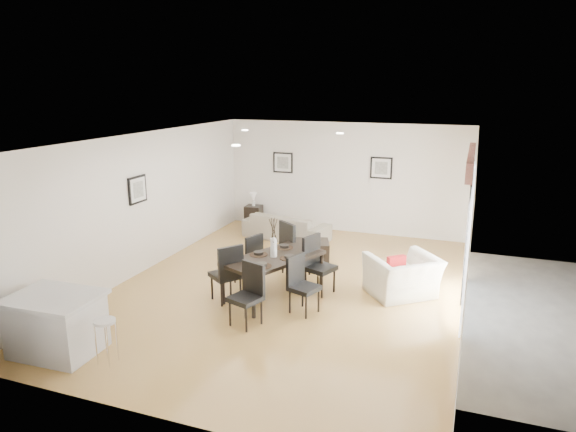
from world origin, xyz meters
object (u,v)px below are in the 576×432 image
(dining_chair_head, at_px, (249,291))
(side_table, at_px, (254,216))
(dining_table, at_px, (274,261))
(dining_chair_foot, at_px, (292,245))
(armchair, at_px, (402,276))
(dining_chair_enear, at_px, (300,281))
(sofa, at_px, (286,226))
(coffee_table, at_px, (304,251))
(dining_chair_wfar, at_px, (250,256))
(dining_chair_wnear, at_px, (228,270))
(bar_stool, at_px, (105,326))
(dining_chair_efar, at_px, (316,261))
(kitchen_island, at_px, (56,324))

(dining_chair_head, distance_m, side_table, 5.64)
(dining_table, xyz_separation_m, dining_chair_foot, (-0.05, 1.09, -0.06))
(armchair, distance_m, side_table, 5.39)
(dining_chair_enear, height_order, dining_chair_foot, dining_chair_foot)
(sofa, bearing_deg, coffee_table, 133.94)
(dining_chair_head, bearing_deg, dining_table, 110.01)
(dining_chair_enear, height_order, dining_chair_head, dining_chair_head)
(dining_chair_wfar, distance_m, dining_chair_foot, 0.89)
(armchair, distance_m, dining_chair_wnear, 3.01)
(dining_chair_wfar, distance_m, dining_chair_head, 1.63)
(sofa, bearing_deg, dining_chair_foot, 123.22)
(sofa, height_order, side_table, sofa)
(sofa, bearing_deg, dining_chair_wnear, 105.72)
(bar_stool, bearing_deg, armchair, 47.09)
(armchair, bearing_deg, dining_chair_foot, -46.84)
(dining_chair_efar, xyz_separation_m, kitchen_island, (-2.70, -3.26, -0.15))
(dining_table, distance_m, dining_chair_wnear, 0.80)
(dining_chair_head, distance_m, kitchen_island, 2.72)
(dining_table, xyz_separation_m, dining_chair_head, (0.03, -1.09, -0.12))
(coffee_table, bearing_deg, sofa, 104.51)
(sofa, height_order, dining_chair_foot, dining_chair_foot)
(sofa, xyz_separation_m, bar_stool, (-0.27, -6.10, 0.23))
(dining_chair_wfar, relative_size, side_table, 1.77)
(dining_chair_wfar, xyz_separation_m, kitchen_island, (-1.46, -3.21, -0.11))
(dining_chair_efar, distance_m, dining_chair_foot, 0.92)
(coffee_table, height_order, bar_stool, bar_stool)
(dining_chair_wnear, height_order, dining_chair_efar, dining_chair_efar)
(dining_chair_efar, bearing_deg, sofa, 50.03)
(armchair, height_order, dining_chair_wfar, dining_chair_wfar)
(dining_chair_wnear, distance_m, dining_chair_head, 0.89)
(dining_chair_wnear, xyz_separation_m, coffee_table, (0.52, 2.47, -0.36))
(dining_chair_foot, xyz_separation_m, side_table, (-2.13, 3.00, -0.33))
(dining_chair_foot, bearing_deg, dining_chair_enear, 149.98)
(dining_chair_enear, height_order, coffee_table, dining_chair_enear)
(dining_chair_efar, bearing_deg, dining_chair_enear, -159.11)
(dining_chair_wnear, bearing_deg, sofa, -138.88)
(side_table, distance_m, bar_stool, 6.95)
(armchair, bearing_deg, dining_chair_enear, 0.68)
(kitchen_island, height_order, bar_stool, kitchen_island)
(sofa, bearing_deg, dining_chair_head, 113.30)
(dining_chair_enear, distance_m, coffee_table, 2.52)
(bar_stool, bearing_deg, dining_chair_wnear, 74.71)
(dining_chair_wnear, height_order, kitchen_island, dining_chair_wnear)
(dining_table, distance_m, kitchen_island, 3.49)
(sofa, bearing_deg, dining_chair_wfar, 107.50)
(sofa, bearing_deg, dining_chair_enear, 123.74)
(dining_chair_head, bearing_deg, dining_chair_wnear, 156.17)
(dining_chair_enear, height_order, dining_chair_efar, dining_chair_efar)
(dining_chair_enear, relative_size, side_table, 1.75)
(dining_chair_foot, xyz_separation_m, coffee_table, (-0.05, 0.89, -0.39))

